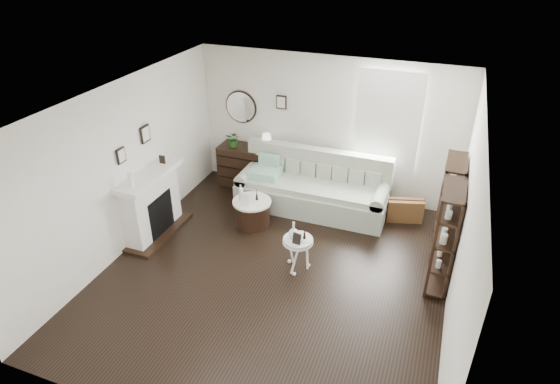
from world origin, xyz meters
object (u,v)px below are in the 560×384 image
at_px(drum_table, 252,212).
at_px(dresser, 250,167).
at_px(sofa, 313,190).
at_px(pedestal_table, 298,241).

bearing_deg(drum_table, dresser, 114.89).
bearing_deg(dresser, drum_table, -65.11).
height_order(sofa, drum_table, sofa).
bearing_deg(dresser, pedestal_table, -51.69).
bearing_deg(sofa, pedestal_table, -80.04).
bearing_deg(dresser, sofa, -14.92).
bearing_deg(sofa, dresser, 165.08).
xyz_separation_m(sofa, pedestal_table, (0.33, -1.85, 0.15)).
relative_size(sofa, dresser, 2.22).
relative_size(sofa, drum_table, 4.07).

